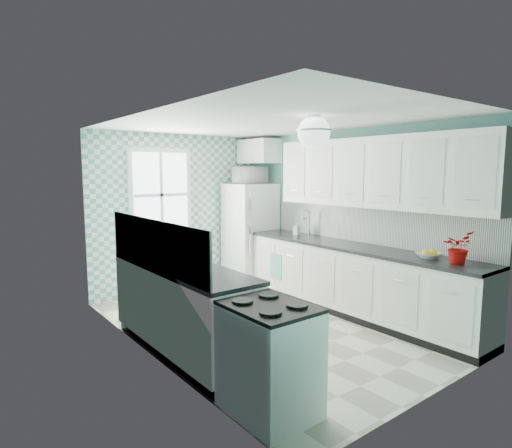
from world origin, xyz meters
TOP-DOWN VIEW (x-y plane):
  - floor at (0.00, 0.00)m, footprint 3.00×4.40m
  - ceiling at (0.00, 0.00)m, footprint 3.00×4.40m
  - wall_back at (0.00, 2.21)m, footprint 3.00×0.02m
  - wall_front at (0.00, -2.21)m, footprint 3.00×0.02m
  - wall_left at (-1.51, 0.00)m, footprint 0.02×4.40m
  - wall_right at (1.51, 0.00)m, footprint 0.02×4.40m
  - accent_wall at (0.00, 2.19)m, footprint 3.00×0.01m
  - window at (-0.35, 2.16)m, footprint 1.04×0.05m
  - backsplash_right at (1.49, -0.40)m, footprint 0.02×3.60m
  - backsplash_left at (-1.49, -0.07)m, footprint 0.02×2.15m
  - upper_cabinets_right at (1.33, -0.60)m, footprint 0.33×3.20m
  - upper_cabinet_fridge at (1.30, 1.83)m, footprint 0.40×0.74m
  - ceiling_light at (0.00, -0.80)m, footprint 0.34×0.34m
  - base_cabinets_right at (1.20, -0.40)m, footprint 0.60×3.60m
  - countertop_right at (1.19, -0.40)m, footprint 0.63×3.60m
  - base_cabinets_left at (-1.20, -0.07)m, footprint 0.60×2.15m
  - countertop_left at (-1.19, -0.07)m, footprint 0.63×2.15m
  - fridge at (1.11, 1.78)m, footprint 0.74×0.74m
  - stove at (-1.20, -1.53)m, footprint 0.58×0.72m
  - sink at (1.20, 0.61)m, footprint 0.44×0.37m
  - rug at (0.18, 0.08)m, footprint 0.75×1.01m
  - dish_towel at (0.89, 0.83)m, footprint 0.02×0.26m
  - fruit_bowl at (1.20, -1.46)m, footprint 0.30×0.30m
  - potted_plant at (1.20, -1.79)m, footprint 0.35×0.31m
  - soap_bottle at (1.25, 0.77)m, footprint 0.10×0.10m
  - microwave at (1.11, 1.78)m, footprint 0.52×0.35m

SIDE VIEW (x-z plane):
  - floor at x=0.00m, z-range -0.02..0.00m
  - rug at x=0.18m, z-range 0.00..0.02m
  - base_cabinets_right at x=1.20m, z-range 0.00..0.90m
  - base_cabinets_left at x=-1.20m, z-range 0.00..0.90m
  - stove at x=-1.20m, z-range 0.02..0.89m
  - dish_towel at x=0.89m, z-range 0.29..0.67m
  - fridge at x=1.11m, z-range 0.00..1.71m
  - countertop_right at x=1.19m, z-range 0.90..0.94m
  - countertop_left at x=-1.19m, z-range 0.90..0.94m
  - sink at x=1.20m, z-range 0.67..1.20m
  - fruit_bowl at x=1.20m, z-range 0.94..1.01m
  - soap_bottle at x=1.25m, z-range 0.94..1.13m
  - potted_plant at x=1.20m, z-range 0.94..1.29m
  - backsplash_right at x=1.49m, z-range 0.94..1.45m
  - backsplash_left at x=-1.49m, z-range 0.94..1.45m
  - wall_back at x=0.00m, z-range 0.00..2.50m
  - wall_front at x=0.00m, z-range 0.00..2.50m
  - wall_left at x=-1.51m, z-range 0.00..2.50m
  - wall_right at x=1.51m, z-range 0.00..2.50m
  - accent_wall at x=0.00m, z-range 0.00..2.50m
  - window at x=-0.35m, z-range 0.83..2.27m
  - microwave at x=1.11m, z-range 1.71..1.99m
  - upper_cabinets_right at x=1.33m, z-range 1.45..2.35m
  - upper_cabinet_fridge at x=1.30m, z-range 2.05..2.45m
  - ceiling_light at x=0.00m, z-range 2.15..2.50m
  - ceiling at x=0.00m, z-range 2.50..2.52m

